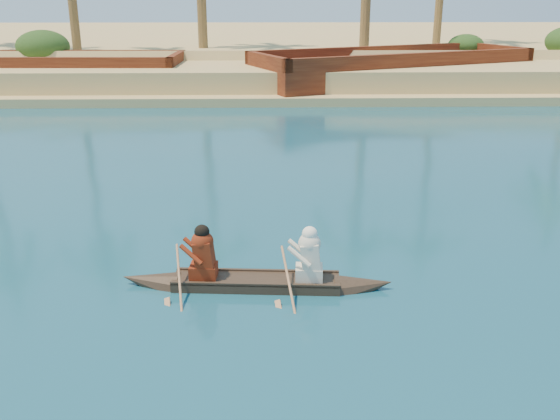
{
  "coord_description": "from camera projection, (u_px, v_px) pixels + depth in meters",
  "views": [
    {
      "loc": [
        -7.83,
        -3.72,
        4.42
      ],
      "look_at": [
        -7.59,
        6.44,
        0.9
      ],
      "focal_mm": 40.0,
      "sensor_mm": 36.0,
      "label": 1
    }
  ],
  "objects": [
    {
      "name": "sandy_embankment",
      "position": [
        364.0,
        46.0,
        49.25
      ],
      "size": [
        150.0,
        51.0,
        1.5
      ],
      "color": "tan",
      "rests_on": "ground"
    },
    {
      "name": "shrub_cluster",
      "position": [
        406.0,
        56.0,
        34.5
      ],
      "size": [
        100.0,
        6.0,
        2.4
      ],
      "primitive_type": null,
      "color": "#1F3914",
      "rests_on": "ground"
    },
    {
      "name": "canoe",
      "position": [
        256.0,
        274.0,
        9.89
      ],
      "size": [
        4.36,
        0.87,
        1.19
      ],
      "rotation": [
        0.0,
        0.0,
        -0.07
      ],
      "color": "#38281E",
      "rests_on": "ground"
    },
    {
      "name": "barge_left",
      "position": [
        51.0,
        76.0,
        30.0
      ],
      "size": [
        12.54,
        4.45,
        2.07
      ],
      "rotation": [
        0.0,
        0.0,
        -0.02
      ],
      "color": "maroon",
      "rests_on": "ground"
    },
    {
      "name": "barge_mid",
      "position": [
        392.0,
        73.0,
        30.35
      ],
      "size": [
        14.24,
        9.49,
        2.26
      ],
      "rotation": [
        0.0,
        0.0,
        0.4
      ],
      "color": "maroon",
      "rests_on": "ground"
    }
  ]
}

